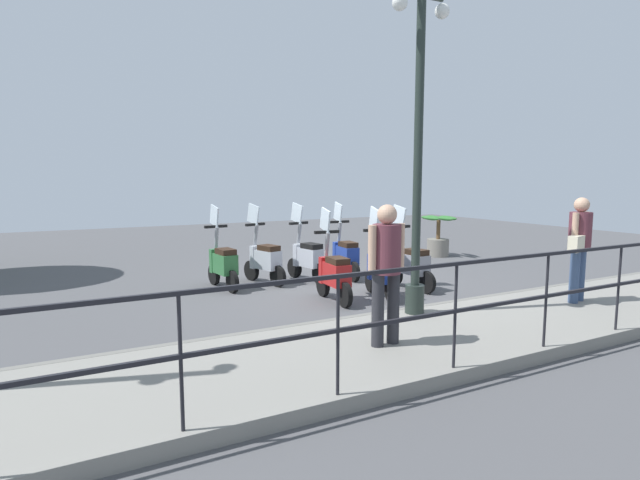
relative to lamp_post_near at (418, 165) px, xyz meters
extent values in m
plane|color=#4C4C4F|center=(2.40, -0.38, -2.20)|extent=(28.00, 28.00, 0.00)
cube|color=gray|center=(-0.80, -0.38, -2.12)|extent=(2.20, 20.00, 0.15)
cube|color=slate|center=(0.25, -0.38, -2.12)|extent=(0.10, 20.00, 0.15)
cube|color=black|center=(-1.80, -0.38, -1.00)|extent=(0.04, 16.00, 0.04)
cube|color=black|center=(-1.80, -0.38, -1.47)|extent=(0.04, 16.00, 0.04)
cylinder|color=black|center=(-1.80, -1.72, -1.52)|extent=(0.03, 0.03, 1.05)
cylinder|color=black|center=(-1.80, -0.38, -1.52)|extent=(0.03, 0.03, 1.05)
cylinder|color=black|center=(-1.80, 0.95, -1.52)|extent=(0.03, 0.03, 1.05)
cylinder|color=black|center=(-1.80, 2.28, -1.52)|extent=(0.03, 0.03, 1.05)
cylinder|color=black|center=(-1.80, 3.62, -1.52)|extent=(0.03, 0.03, 1.05)
cylinder|color=#232D28|center=(0.00, 0.00, -1.85)|extent=(0.26, 0.26, 0.40)
cylinder|color=#232D28|center=(0.00, 0.00, 0.19)|extent=(0.12, 0.12, 4.48)
sphere|color=white|center=(0.00, -0.35, 2.04)|extent=(0.20, 0.20, 0.20)
sphere|color=white|center=(0.00, 0.35, 2.04)|extent=(0.20, 0.20, 0.20)
cylinder|color=#384C70|center=(-0.62, -2.70, -1.64)|extent=(0.14, 0.14, 0.82)
cylinder|color=#384C70|center=(-0.68, -2.48, -1.64)|extent=(0.14, 0.14, 0.82)
cylinder|color=brown|center=(-0.65, -2.59, -0.95)|extent=(0.39, 0.39, 0.55)
sphere|color=tan|center=(-0.65, -2.59, -0.57)|extent=(0.22, 0.22, 0.22)
cylinder|color=tan|center=(-0.60, -2.78, -0.94)|extent=(0.09, 0.09, 0.52)
cylinder|color=tan|center=(-0.70, -2.40, -0.94)|extent=(0.09, 0.09, 0.52)
cube|color=beige|center=(-0.76, -2.35, -1.13)|extent=(0.21, 0.31, 0.24)
cylinder|color=#28282D|center=(-0.91, 1.25, -1.64)|extent=(0.14, 0.14, 0.82)
cylinder|color=#28282D|center=(-0.90, 1.03, -1.64)|extent=(0.14, 0.14, 0.82)
cylinder|color=brown|center=(-0.90, 1.14, -0.95)|extent=(0.34, 0.34, 0.55)
sphere|color=tan|center=(-0.90, 1.14, -0.57)|extent=(0.22, 0.22, 0.22)
cylinder|color=tan|center=(-0.92, 1.34, -0.94)|extent=(0.09, 0.09, 0.52)
cylinder|color=tan|center=(-0.89, 0.94, -0.94)|extent=(0.09, 0.09, 0.52)
cylinder|color=slate|center=(4.52, -4.39, -1.97)|extent=(0.56, 0.56, 0.45)
cylinder|color=brown|center=(4.52, -4.39, -1.50)|extent=(0.10, 0.10, 0.50)
ellipsoid|color=#2D6B2D|center=(4.77, -4.39, -1.20)|extent=(0.56, 0.16, 0.10)
ellipsoid|color=#2D6B2D|center=(4.27, -4.39, -1.20)|extent=(0.56, 0.16, 0.10)
ellipsoid|color=#2D6B2D|center=(4.52, -4.14, -1.20)|extent=(0.56, 0.16, 0.10)
ellipsoid|color=#2D6B2D|center=(4.52, -4.64, -1.20)|extent=(0.56, 0.16, 0.10)
ellipsoid|color=#2D6B2D|center=(4.70, -4.21, -1.20)|extent=(0.56, 0.16, 0.10)
ellipsoid|color=#2D6B2D|center=(4.34, -4.57, -1.20)|extent=(0.56, 0.16, 0.10)
cylinder|color=black|center=(2.16, -1.25, -2.00)|extent=(0.41, 0.12, 0.40)
cylinder|color=black|center=(1.34, -1.33, -2.00)|extent=(0.41, 0.12, 0.40)
cube|color=gray|center=(1.67, -1.30, -1.72)|extent=(0.63, 0.34, 0.36)
cube|color=gray|center=(1.96, -1.27, -1.70)|extent=(0.15, 0.31, 0.44)
cube|color=black|center=(1.60, -1.31, -1.49)|extent=(0.42, 0.30, 0.10)
cylinder|color=gray|center=(2.02, -1.26, -1.34)|extent=(0.19, 0.09, 0.55)
cube|color=black|center=(2.02, -1.26, -1.07)|extent=(0.11, 0.44, 0.05)
cube|color=silver|center=(2.07, -1.26, -0.87)|extent=(0.39, 0.07, 0.42)
cylinder|color=black|center=(1.90, -0.55, -2.00)|extent=(0.41, 0.15, 0.40)
cylinder|color=black|center=(1.08, -0.40, -2.00)|extent=(0.41, 0.15, 0.40)
cube|color=navy|center=(1.40, -0.46, -1.72)|extent=(0.64, 0.38, 0.36)
cube|color=navy|center=(1.69, -0.51, -1.70)|extent=(0.17, 0.32, 0.44)
cube|color=black|center=(1.33, -0.44, -1.49)|extent=(0.44, 0.33, 0.10)
cylinder|color=gray|center=(1.75, -0.52, -1.34)|extent=(0.19, 0.10, 0.55)
cube|color=black|center=(1.75, -0.52, -1.07)|extent=(0.14, 0.44, 0.05)
cube|color=silver|center=(1.81, -0.53, -0.87)|extent=(0.39, 0.10, 0.42)
cylinder|color=black|center=(2.02, 0.36, -2.00)|extent=(0.40, 0.11, 0.40)
cylinder|color=black|center=(1.20, 0.42, -2.00)|extent=(0.40, 0.11, 0.40)
cube|color=#B21E1E|center=(1.52, 0.40, -1.72)|extent=(0.62, 0.32, 0.36)
cube|color=#B21E1E|center=(1.81, 0.38, -1.70)|extent=(0.14, 0.31, 0.44)
cube|color=black|center=(1.45, 0.40, -1.49)|extent=(0.42, 0.29, 0.10)
cylinder|color=gray|center=(1.87, 0.37, -1.34)|extent=(0.19, 0.08, 0.55)
cube|color=black|center=(1.87, 0.37, -1.07)|extent=(0.09, 0.44, 0.05)
cube|color=silver|center=(1.93, 0.37, -0.87)|extent=(0.39, 0.06, 0.42)
cylinder|color=black|center=(3.62, -0.81, -2.00)|extent=(0.41, 0.11, 0.40)
cylinder|color=black|center=(2.79, -0.74, -2.00)|extent=(0.41, 0.11, 0.40)
cube|color=navy|center=(3.12, -0.77, -1.72)|extent=(0.62, 0.33, 0.36)
cube|color=navy|center=(3.41, -0.79, -1.70)|extent=(0.14, 0.31, 0.44)
cube|color=black|center=(3.05, -0.76, -1.49)|extent=(0.42, 0.29, 0.10)
cylinder|color=gray|center=(3.47, -0.80, -1.34)|extent=(0.19, 0.08, 0.55)
cube|color=black|center=(3.47, -0.80, -1.07)|extent=(0.10, 0.44, 0.05)
cube|color=silver|center=(3.53, -0.80, -0.87)|extent=(0.39, 0.06, 0.42)
cylinder|color=black|center=(3.74, 0.10, -2.00)|extent=(0.41, 0.15, 0.40)
cylinder|color=black|center=(2.92, -0.05, -2.00)|extent=(0.41, 0.15, 0.40)
cube|color=#B7BCC6|center=(3.25, 0.01, -1.72)|extent=(0.64, 0.39, 0.36)
cube|color=#B7BCC6|center=(3.53, 0.06, -1.70)|extent=(0.17, 0.32, 0.44)
cube|color=black|center=(3.18, -0.01, -1.49)|extent=(0.44, 0.33, 0.10)
cylinder|color=gray|center=(3.59, 0.07, -1.34)|extent=(0.19, 0.10, 0.55)
cube|color=black|center=(3.59, 0.07, -1.07)|extent=(0.14, 0.44, 0.05)
cube|color=silver|center=(3.65, 0.08, -0.87)|extent=(0.39, 0.10, 0.42)
cylinder|color=black|center=(3.88, 0.98, -2.00)|extent=(0.41, 0.19, 0.40)
cylinder|color=black|center=(3.08, 0.76, -2.00)|extent=(0.41, 0.19, 0.40)
cube|color=#B7BCC6|center=(3.39, 0.85, -1.72)|extent=(0.65, 0.43, 0.36)
cube|color=#B7BCC6|center=(3.67, 0.93, -1.70)|extent=(0.20, 0.32, 0.44)
cube|color=black|center=(3.33, 0.83, -1.49)|extent=(0.46, 0.36, 0.10)
cylinder|color=gray|center=(3.73, 0.94, -1.34)|extent=(0.20, 0.12, 0.55)
cube|color=black|center=(3.73, 0.94, -1.07)|extent=(0.18, 0.44, 0.05)
cube|color=silver|center=(3.79, 0.96, -0.87)|extent=(0.38, 0.14, 0.42)
cylinder|color=black|center=(3.83, 1.76, -2.00)|extent=(0.41, 0.12, 0.40)
cylinder|color=black|center=(3.00, 1.66, -2.00)|extent=(0.41, 0.12, 0.40)
cube|color=#2D6B38|center=(3.33, 1.70, -1.72)|extent=(0.63, 0.35, 0.36)
cube|color=#2D6B38|center=(3.62, 1.73, -1.70)|extent=(0.15, 0.31, 0.44)
cube|color=black|center=(3.26, 1.69, -1.49)|extent=(0.43, 0.30, 0.10)
cylinder|color=gray|center=(3.68, 1.74, -1.34)|extent=(0.19, 0.09, 0.55)
cube|color=black|center=(3.68, 1.74, -1.07)|extent=(0.11, 0.44, 0.05)
cube|color=silver|center=(3.74, 1.75, -0.87)|extent=(0.39, 0.07, 0.42)
camera|label=1|loc=(-5.39, 4.37, -0.17)|focal=28.00mm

